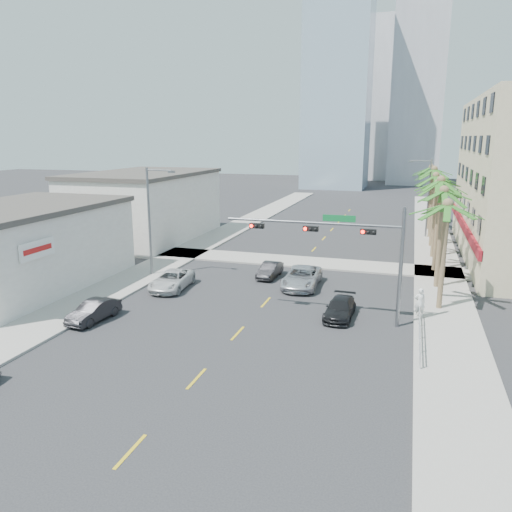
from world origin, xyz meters
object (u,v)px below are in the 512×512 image
Objects in this scene: traffic_signal_mast at (348,243)px; car_parked_mid at (94,311)px; car_parked_far at (172,280)px; car_lane_left at (270,270)px; car_lane_center at (302,277)px; car_lane_right at (340,309)px; pedestrian at (420,302)px.

car_parked_mid is at bearing -162.93° from traffic_signal_mast.
car_parked_far reaches higher than car_lane_left.
car_lane_center is (11.02, 11.15, 0.12)m from car_parked_mid.
car_lane_right is at bearing 123.35° from traffic_signal_mast.
pedestrian reaches higher than car_parked_far.
car_lane_center is (9.42, 3.47, 0.07)m from car_parked_far.
car_lane_left is at bearing 64.82° from car_parked_mid.
car_lane_left is 13.50m from pedestrian.
pedestrian reaches higher than car_lane_center.
car_lane_left is (6.30, 5.40, -0.08)m from car_parked_far.
traffic_signal_mast is 2.82× the size of car_parked_mid.
car_lane_left is 0.67× the size of car_lane_center.
car_parked_far reaches higher than car_lane_right.
car_lane_right is (14.82, 5.22, -0.04)m from car_parked_mid.
car_lane_left is at bearing 36.14° from car_parked_far.
traffic_signal_mast is at bearing -16.99° from car_parked_far.
pedestrian is at bearing 22.48° from traffic_signal_mast.
pedestrian is (11.80, -6.55, 0.48)m from car_lane_left.
car_lane_center reaches higher than car_parked_mid.
pedestrian is at bearing -8.10° from car_parked_far.
pedestrian reaches higher than car_lane_right.
car_parked_mid is at bearing 11.11° from pedestrian.
traffic_signal_mast reaches higher than car_lane_center.
car_parked_far is 1.34× the size of car_lane_left.
car_parked_mid is at bearing -159.35° from car_lane_right.
car_parked_mid is 15.28m from car_lane_left.
traffic_signal_mast is at bearing 23.02° from car_parked_mid.
car_lane_center is at bearing 51.30° from car_parked_mid.
traffic_signal_mast is 2.65× the size of car_lane_right.
car_lane_center is 7.04m from car_lane_right.
traffic_signal_mast is at bearing 15.25° from pedestrian.
traffic_signal_mast is 2.97× the size of car_lane_left.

